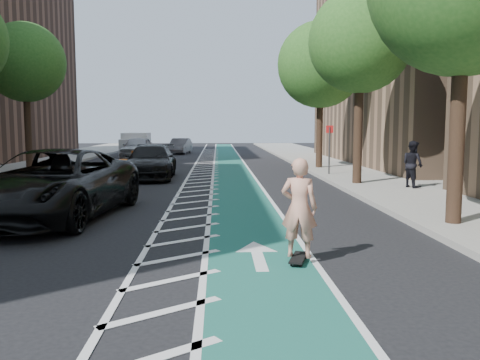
{
  "coord_description": "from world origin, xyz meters",
  "views": [
    {
      "loc": [
        2.25,
        -12.15,
        2.48
      ],
      "look_at": [
        2.81,
        0.64,
        1.1
      ],
      "focal_mm": 38.0,
      "sensor_mm": 36.0,
      "label": 1
    }
  ],
  "objects": [
    {
      "name": "ground",
      "position": [
        0.0,
        0.0,
        0.0
      ],
      "size": [
        120.0,
        120.0,
        0.0
      ],
      "primitive_type": "plane",
      "color": "black",
      "rests_on": "ground"
    },
    {
      "name": "curb_left",
      "position": [
        -7.05,
        10.0,
        0.08
      ],
      "size": [
        0.12,
        90.0,
        0.16
      ],
      "primitive_type": "cube",
      "color": "gray",
      "rests_on": "ground"
    },
    {
      "name": "barrel_b",
      "position": [
        -2.43,
        13.13,
        0.38
      ],
      "size": [
        0.6,
        0.6,
        0.81
      ],
      "color": "orange",
      "rests_on": "ground"
    },
    {
      "name": "tree_l_d",
      "position": [
        -7.9,
        16.0,
        5.77
      ],
      "size": [
        4.2,
        4.2,
        7.9
      ],
      "color": "#382619",
      "rests_on": "ground"
    },
    {
      "name": "sidewalk_right",
      "position": [
        9.5,
        10.0,
        0.07
      ],
      "size": [
        5.0,
        90.0,
        0.15
      ],
      "primitive_type": "cube",
      "color": "gray",
      "rests_on": "ground"
    },
    {
      "name": "car_silver",
      "position": [
        -3.73,
        26.08,
        0.83
      ],
      "size": [
        2.19,
        4.94,
        1.65
      ],
      "primitive_type": "imported",
      "rotation": [
        0.0,
        0.0,
        -0.05
      ],
      "color": "#A3A4A9",
      "rests_on": "ground"
    },
    {
      "name": "tree_r_d",
      "position": [
        7.9,
        16.0,
        5.77
      ],
      "size": [
        4.2,
        4.2,
        7.9
      ],
      "color": "#382619",
      "rests_on": "ground"
    },
    {
      "name": "bike_lane",
      "position": [
        3.0,
        10.0,
        0.01
      ],
      "size": [
        2.0,
        90.0,
        0.01
      ],
      "primitive_type": "cube",
      "color": "#19594F",
      "rests_on": "ground"
    },
    {
      "name": "barrel_a",
      "position": [
        -3.49,
        9.0,
        0.43
      ],
      "size": [
        0.66,
        0.66,
        0.9
      ],
      "color": "#EA4F0C",
      "rests_on": "ground"
    },
    {
      "name": "sign_post",
      "position": [
        7.6,
        12.0,
        1.35
      ],
      "size": [
        0.35,
        0.08,
        2.47
      ],
      "color": "#4C4C4C",
      "rests_on": "ground"
    },
    {
      "name": "buffer_strip",
      "position": [
        1.5,
        10.0,
        0.01
      ],
      "size": [
        1.4,
        90.0,
        0.01
      ],
      "primitive_type": "cube",
      "color": "silver",
      "rests_on": "ground"
    },
    {
      "name": "car_grey",
      "position": [
        -1.06,
        32.64,
        0.68
      ],
      "size": [
        1.97,
        4.26,
        1.35
      ],
      "primitive_type": "imported",
      "rotation": [
        0.0,
        0.0,
        -0.13
      ],
      "color": "#5A595E",
      "rests_on": "ground"
    },
    {
      "name": "curb_right",
      "position": [
        7.05,
        10.0,
        0.08
      ],
      "size": [
        0.12,
        90.0,
        0.16
      ],
      "primitive_type": "cube",
      "color": "gray",
      "rests_on": "ground"
    },
    {
      "name": "pedestrian",
      "position": [
        9.58,
        6.59,
        1.03
      ],
      "size": [
        0.92,
        1.03,
        1.76
      ],
      "primitive_type": "imported",
      "rotation": [
        0.0,
        0.0,
        1.92
      ],
      "color": "black",
      "rests_on": "sidewalk_right"
    },
    {
      "name": "suv_far",
      "position": [
        -0.9,
        11.77,
        0.78
      ],
      "size": [
        2.33,
        5.45,
        1.57
      ],
      "primitive_type": "imported",
      "rotation": [
        0.0,
        0.0,
        0.02
      ],
      "color": "black",
      "rests_on": "ground"
    },
    {
      "name": "tree_r_c",
      "position": [
        7.9,
        8.0,
        5.77
      ],
      "size": [
        4.2,
        4.2,
        7.9
      ],
      "color": "#382619",
      "rests_on": "ground"
    },
    {
      "name": "barrel_c",
      "position": [
        -2.4,
        17.13,
        0.49
      ],
      "size": [
        0.76,
        0.76,
        1.03
      ],
      "color": "#EE5C0C",
      "rests_on": "ground"
    },
    {
      "name": "suv_near",
      "position": [
        -2.14,
        1.41,
        0.93
      ],
      "size": [
        3.88,
        6.99,
        1.85
      ],
      "primitive_type": "imported",
      "rotation": [
        0.0,
        0.0,
        -0.13
      ],
      "color": "black",
      "rests_on": "ground"
    },
    {
      "name": "skateboard",
      "position": [
        3.7,
        -3.22,
        0.09
      ],
      "size": [
        0.48,
        0.88,
        0.11
      ],
      "rotation": [
        0.0,
        0.0,
        -0.3
      ],
      "color": "black",
      "rests_on": "ground"
    },
    {
      "name": "box_truck",
      "position": [
        -4.49,
        29.76,
        0.86
      ],
      "size": [
        2.08,
        4.5,
        1.87
      ],
      "rotation": [
        0.0,
        0.0,
        0.01
      ],
      "color": "silver",
      "rests_on": "ground"
    },
    {
      "name": "skateboarder",
      "position": [
        3.7,
        -3.22,
        1.01
      ],
      "size": [
        0.75,
        0.6,
        1.8
      ],
      "primitive_type": "imported",
      "rotation": [
        0.0,
        0.0,
        2.84
      ],
      "color": "tan",
      "rests_on": "skateboard"
    },
    {
      "name": "building_right_far",
      "position": [
        17.5,
        20.0,
        9.5
      ],
      "size": [
        14.0,
        22.0,
        19.0
      ],
      "primitive_type": "cube",
      "color": "#84664C",
      "rests_on": "ground"
    }
  ]
}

